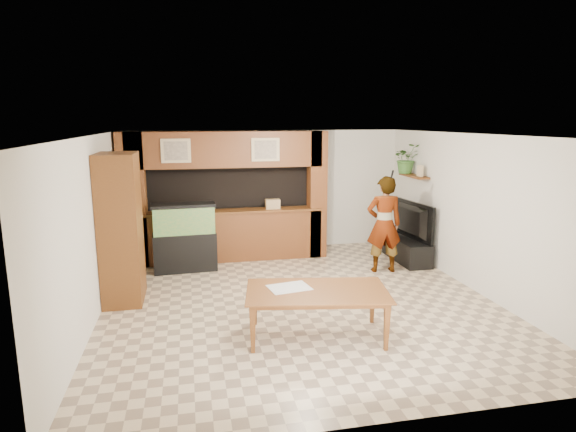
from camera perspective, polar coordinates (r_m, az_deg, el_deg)
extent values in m
plane|color=#CCB48E|center=(7.77, 1.25, -9.95)|extent=(6.50, 6.50, 0.00)
plane|color=white|center=(7.25, 1.34, 9.59)|extent=(6.50, 6.50, 0.00)
plane|color=silver|center=(10.54, -2.69, 3.04)|extent=(6.00, 0.00, 6.00)
plane|color=silver|center=(7.34, -22.17, -1.47)|extent=(0.00, 6.50, 6.50)
plane|color=silver|center=(8.58, 21.21, 0.35)|extent=(0.00, 6.50, 6.50)
cube|color=brown|center=(9.81, -7.11, -2.43)|extent=(3.80, 0.35, 1.00)
cube|color=brown|center=(9.70, -7.18, 0.55)|extent=(3.80, 0.43, 0.04)
cube|color=brown|center=(9.55, -7.37, 7.82)|extent=(3.80, 0.35, 0.70)
cube|color=brown|center=(9.68, -17.90, 1.75)|extent=(0.50, 0.35, 2.60)
cube|color=brown|center=(9.97, 3.44, 2.54)|extent=(0.35, 0.35, 2.60)
cube|color=black|center=(10.17, -7.50, 3.50)|extent=(4.20, 0.45, 0.85)
cube|color=tan|center=(9.33, -13.15, 7.54)|extent=(0.55, 0.03, 0.45)
cube|color=tan|center=(9.31, -13.15, 7.53)|extent=(0.43, 0.01, 0.35)
cube|color=tan|center=(9.44, -2.69, 7.86)|extent=(0.55, 0.03, 0.45)
cube|color=tan|center=(9.43, -2.67, 7.86)|extent=(0.43, 0.01, 0.35)
cylinder|color=black|center=(8.22, -21.06, 4.15)|extent=(0.04, 0.25, 0.25)
cylinder|color=white|center=(8.21, -20.89, 4.15)|extent=(0.01, 0.21, 0.21)
cube|color=brown|center=(10.12, 14.70, 4.62)|extent=(0.25, 0.90, 0.04)
cube|color=brown|center=(7.90, -19.20, -1.40)|extent=(0.58, 0.95, 2.33)
cylinder|color=#B2B2B7|center=(8.32, -17.69, -7.21)|extent=(0.27, 0.27, 0.50)
cube|color=black|center=(9.33, -12.09, -4.18)|extent=(1.17, 0.44, 0.73)
cube|color=#327B31|center=(9.19, -12.25, -0.47)|extent=(1.12, 0.41, 0.51)
cube|color=black|center=(9.14, -12.32, 1.26)|extent=(1.17, 0.44, 0.06)
cube|color=black|center=(10.09, 13.88, -3.91)|extent=(0.50, 1.35, 0.45)
imported|color=black|center=(9.95, 14.05, -0.55)|extent=(0.32, 1.32, 0.76)
cube|color=tan|center=(9.89, 15.38, 5.18)|extent=(0.07, 0.17, 0.22)
imported|color=#37692A|center=(10.36, 13.87, 6.64)|extent=(0.56, 0.49, 0.62)
imported|color=tan|center=(9.14, 11.30, -0.98)|extent=(0.70, 0.50, 1.81)
cylinder|color=black|center=(8.86, 12.24, 4.84)|extent=(0.04, 0.10, 0.16)
imported|color=brown|center=(6.42, 3.46, -11.59)|extent=(1.98, 1.31, 0.65)
cube|color=silver|center=(6.41, 0.13, -8.46)|extent=(0.59, 0.48, 0.01)
cube|color=tan|center=(9.79, -1.84, 1.43)|extent=(0.29, 0.20, 0.19)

